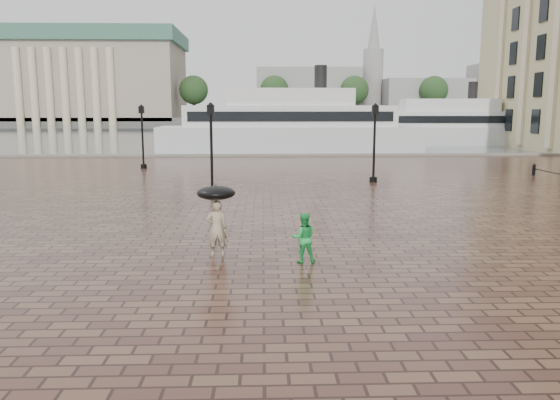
% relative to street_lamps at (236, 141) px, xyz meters
% --- Properties ---
extents(ground, '(300.00, 300.00, 0.00)m').
position_rel_street_lamps_xyz_m(ground, '(5.00, -15.33, -2.33)').
color(ground, '#3C221B').
rests_on(ground, ground).
extents(harbour_water, '(240.00, 240.00, 0.00)m').
position_rel_street_lamps_xyz_m(harbour_water, '(5.00, 76.67, -2.33)').
color(harbour_water, '#474E56').
rests_on(harbour_water, ground).
extents(quay_edge, '(80.00, 0.60, 0.30)m').
position_rel_street_lamps_xyz_m(quay_edge, '(5.00, 16.67, -2.33)').
color(quay_edge, slate).
rests_on(quay_edge, ground).
extents(far_shore, '(300.00, 60.00, 2.00)m').
position_rel_street_lamps_xyz_m(far_shore, '(5.00, 144.67, -1.33)').
color(far_shore, '#4C4C47').
rests_on(far_shore, ground).
extents(museum, '(57.00, 32.50, 26.00)m').
position_rel_street_lamps_xyz_m(museum, '(-50.00, 129.28, 11.58)').
color(museum, gray).
rests_on(museum, ground).
extents(distant_skyline, '(102.50, 22.00, 33.00)m').
position_rel_street_lamps_xyz_m(distant_skyline, '(53.14, 134.67, 7.13)').
color(distant_skyline, gray).
rests_on(distant_skyline, ground).
extents(far_trees, '(188.00, 8.00, 13.50)m').
position_rel_street_lamps_xyz_m(far_trees, '(5.00, 122.67, 7.09)').
color(far_trees, '#2D2119').
rests_on(far_trees, ground).
extents(street_lamps, '(15.44, 12.44, 4.40)m').
position_rel_street_lamps_xyz_m(street_lamps, '(0.00, 0.00, 0.00)').
color(street_lamps, black).
rests_on(street_lamps, ground).
extents(adult_pedestrian, '(0.64, 0.47, 1.63)m').
position_rel_street_lamps_xyz_m(adult_pedestrian, '(0.22, -17.33, -1.51)').
color(adult_pedestrian, tan).
rests_on(adult_pedestrian, ground).
extents(child_pedestrian, '(0.70, 0.56, 1.39)m').
position_rel_street_lamps_xyz_m(child_pedestrian, '(2.66, -18.09, -1.63)').
color(child_pedestrian, green).
rests_on(child_pedestrian, ground).
extents(ferry_near, '(25.95, 6.58, 8.48)m').
position_rel_street_lamps_xyz_m(ferry_near, '(4.26, 22.38, 0.22)').
color(ferry_near, silver).
rests_on(ferry_near, ground).
extents(ferry_far, '(22.73, 6.77, 7.36)m').
position_rel_street_lamps_xyz_m(ferry_far, '(23.40, 31.37, -0.11)').
color(ferry_far, silver).
rests_on(ferry_far, ground).
extents(umbrella, '(1.10, 1.10, 1.12)m').
position_rel_street_lamps_xyz_m(umbrella, '(0.22, -17.33, -0.48)').
color(umbrella, black).
rests_on(umbrella, ground).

